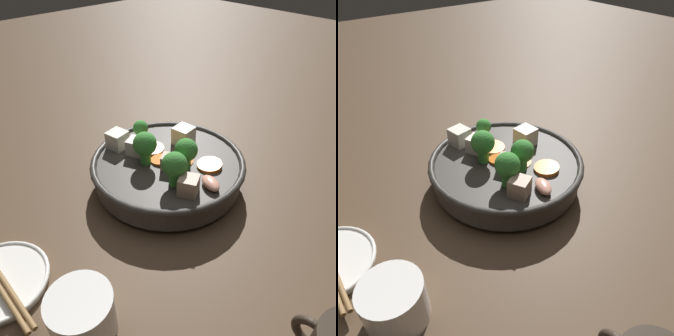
% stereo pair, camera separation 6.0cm
% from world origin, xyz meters
% --- Properties ---
extents(ground_plane, '(3.00, 3.00, 0.00)m').
position_xyz_m(ground_plane, '(0.00, 0.00, 0.00)').
color(ground_plane, '#4C3826').
extents(stirfry_bowl, '(0.28, 0.28, 0.11)m').
position_xyz_m(stirfry_bowl, '(-0.00, 0.00, 0.04)').
color(stirfry_bowl, '#38332D').
rests_on(stirfry_bowl, ground_plane).
extents(tea_cup, '(0.08, 0.08, 0.06)m').
position_xyz_m(tea_cup, '(-0.13, 0.26, 0.03)').
color(tea_cup, white).
rests_on(tea_cup, ground_plane).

